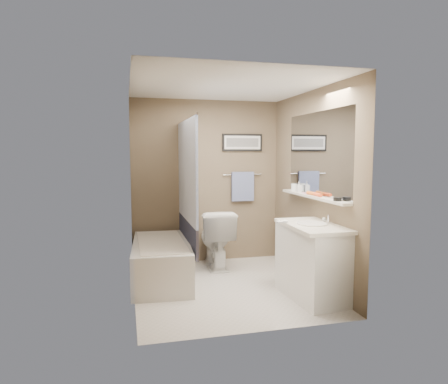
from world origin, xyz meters
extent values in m
plane|color=beige|center=(0.00, 0.00, 0.00)|extent=(2.50, 2.50, 0.00)
cube|color=silver|center=(0.00, 0.00, 2.38)|extent=(2.20, 2.50, 0.04)
cube|color=brown|center=(0.00, 1.23, 1.20)|extent=(2.20, 0.04, 2.40)
cube|color=brown|center=(0.00, -1.23, 1.20)|extent=(2.20, 0.04, 2.40)
cube|color=brown|center=(-1.08, 0.00, 1.20)|extent=(0.04, 2.50, 2.40)
cube|color=brown|center=(1.08, 0.00, 1.20)|extent=(0.04, 2.50, 2.40)
cube|color=tan|center=(-1.09, 0.50, 1.00)|extent=(0.02, 1.55, 2.00)
cylinder|color=silver|center=(-0.40, 0.50, 2.05)|extent=(0.02, 1.55, 0.02)
cube|color=silver|center=(-0.40, 0.50, 1.40)|extent=(0.03, 1.45, 1.28)
cube|color=#232842|center=(-0.40, 0.50, 0.58)|extent=(0.03, 1.45, 0.36)
cube|color=silver|center=(1.09, -0.15, 1.62)|extent=(0.02, 1.60, 1.00)
cube|color=silver|center=(1.04, -0.15, 1.10)|extent=(0.12, 1.60, 0.03)
cylinder|color=silver|center=(0.55, 1.22, 1.30)|extent=(0.60, 0.02, 0.02)
cube|color=#93A4D5|center=(0.55, 1.20, 1.12)|extent=(0.34, 0.05, 0.44)
cube|color=black|center=(0.55, 1.23, 1.78)|extent=(0.62, 0.02, 0.26)
cube|color=white|center=(0.55, 1.22, 1.78)|extent=(0.56, 0.00, 0.20)
cube|color=#595959|center=(0.55, 1.22, 1.78)|extent=(0.50, 0.00, 0.13)
cube|color=silver|center=(0.55, -1.24, 1.00)|extent=(0.80, 0.02, 2.00)
cylinder|color=silver|center=(0.22, -1.19, 1.00)|extent=(0.10, 0.02, 0.02)
cube|color=silver|center=(-0.75, 0.44, 0.25)|extent=(0.79, 1.54, 0.50)
cube|color=silver|center=(-0.75, 0.44, 0.50)|extent=(0.56, 1.36, 0.02)
imported|color=white|center=(0.06, 0.88, 0.41)|extent=(0.50, 0.83, 0.83)
cube|color=white|center=(0.85, -0.57, 0.40)|extent=(0.57, 0.94, 0.80)
cube|color=white|center=(0.84, -0.57, 0.82)|extent=(0.54, 0.96, 0.04)
cylinder|color=white|center=(0.83, -0.57, 0.85)|extent=(0.34, 0.34, 0.01)
cylinder|color=silver|center=(1.03, -0.57, 0.89)|extent=(0.02, 0.02, 0.10)
sphere|color=silver|center=(1.03, -0.47, 0.87)|extent=(0.05, 0.05, 0.05)
cylinder|color=black|center=(1.04, -0.74, 1.14)|extent=(0.09, 0.09, 0.04)
cylinder|color=#EC4F21|center=(1.04, -0.27, 1.14)|extent=(0.05, 0.22, 0.04)
cylinder|color=orange|center=(1.04, -0.14, 1.14)|extent=(0.06, 0.22, 0.04)
cube|color=#CA7BA1|center=(1.04, 0.05, 1.12)|extent=(0.03, 0.16, 0.01)
cylinder|color=white|center=(1.04, 0.40, 1.17)|extent=(0.08, 0.08, 0.10)
imported|color=#999999|center=(1.04, 0.25, 1.18)|extent=(0.06, 0.06, 0.14)
camera|label=1|loc=(-1.16, -4.57, 1.64)|focal=32.00mm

